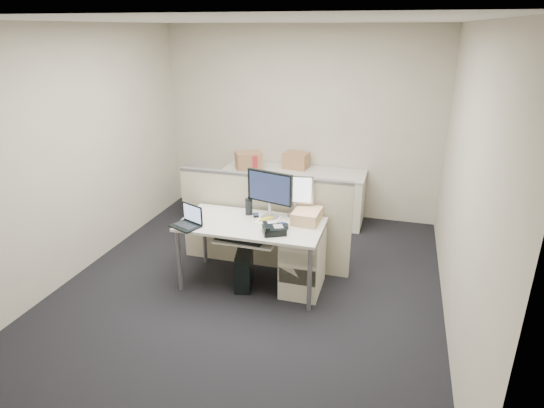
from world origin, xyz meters
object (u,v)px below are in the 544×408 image
(laptop, at_px, (185,217))
(desk_phone, at_px, (274,230))
(desk, at_px, (251,229))
(monitor_main, at_px, (270,195))

(laptop, relative_size, desk_phone, 1.29)
(desk, distance_m, monitor_main, 0.40)
(laptop, bearing_deg, monitor_main, 54.19)
(desk_phone, bearing_deg, desk, 122.89)
(desk, bearing_deg, laptop, -155.70)
(monitor_main, bearing_deg, desk, -115.25)
(desk, height_order, laptop, laptop)
(desk, distance_m, laptop, 0.70)
(desk, bearing_deg, desk_phone, -30.96)
(desk, xyz_separation_m, laptop, (-0.62, -0.28, 0.17))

